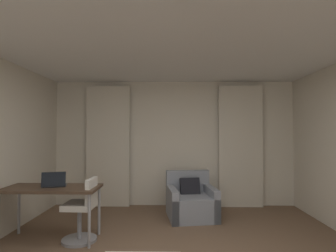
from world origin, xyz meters
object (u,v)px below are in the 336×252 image
armchair (191,202)px  desk_chair (82,213)px  laptop (54,183)px  desk (52,192)px

armchair → desk_chair: desk_chair is taller
laptop → desk_chair: bearing=-5.9°
armchair → desk: size_ratio=0.72×
armchair → laptop: bearing=-152.3°
armchair → desk: 2.35m
desk → armchair: bearing=27.8°
armchair → desk_chair: bearing=-145.5°
desk_chair → desk: bearing=176.8°
desk → laptop: size_ratio=3.53×
armchair → laptop: 2.34m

